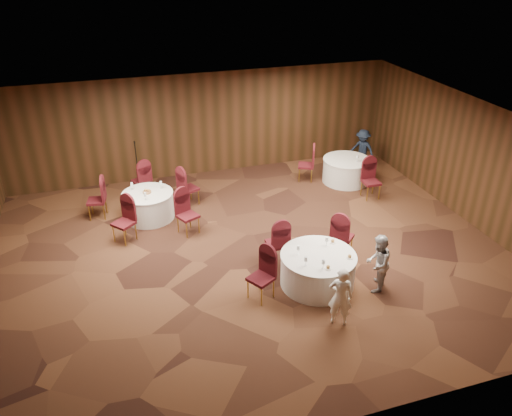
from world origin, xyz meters
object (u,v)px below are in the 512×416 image
object	(u,v)px
woman_a	(340,297)
table_right	(346,170)
table_left	(149,205)
table_main	(318,269)
mic_stand	(139,177)
woman_b	(378,263)
man_c	(362,149)

from	to	relation	value
woman_a	table_right	bearing A→B (deg)	-89.44
table_left	table_main	bearing A→B (deg)	-52.36
table_left	woman_a	size ratio (longest dim) A/B	1.06
table_left	woman_a	xyz separation A→B (m)	(3.04, -5.37, 0.26)
mic_stand	woman_a	size ratio (longest dim) A/B	1.22
table_main	woman_b	size ratio (longest dim) A/B	1.24
table_right	table_left	bearing A→B (deg)	-175.28
table_main	man_c	distance (m)	6.60
mic_stand	table_right	bearing A→B (deg)	-11.32
table_main	woman_b	distance (m)	1.28
table_main	mic_stand	distance (m)	6.66
table_left	table_right	bearing A→B (deg)	4.72
man_c	table_main	bearing A→B (deg)	-70.15
woman_a	man_c	world-z (taller)	man_c
table_left	mic_stand	distance (m)	1.75
table_left	mic_stand	size ratio (longest dim) A/B	0.87
woman_b	table_right	bearing A→B (deg)	-160.01
table_right	woman_a	bearing A→B (deg)	-117.56
woman_b	man_c	bearing A→B (deg)	-165.42
table_left	table_right	xyz separation A→B (m)	(6.11, 0.50, 0.00)
table_left	woman_b	xyz separation A→B (m)	(4.26, -4.62, 0.28)
table_right	woman_a	world-z (taller)	woman_a
woman_a	table_main	bearing A→B (deg)	-66.60
table_right	woman_a	xyz separation A→B (m)	(-3.07, -5.88, 0.26)
table_right	mic_stand	xyz separation A→B (m)	(-6.19, 1.24, 0.08)
woman_a	man_c	distance (m)	7.73
table_right	mic_stand	bearing A→B (deg)	168.68
table_main	man_c	xyz separation A→B (m)	(3.88, 5.33, 0.29)
table_right	woman_a	size ratio (longest dim) A/B	1.14
table_right	woman_b	world-z (taller)	woman_b
woman_a	woman_b	bearing A→B (deg)	-120.45
mic_stand	woman_b	size ratio (longest dim) A/B	1.18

